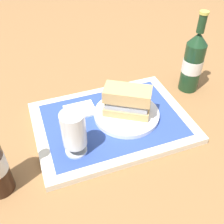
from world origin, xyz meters
The scene contains 8 objects.
ground_plane centered at (0.00, 0.00, 0.00)m, with size 3.00×3.00×0.00m, color olive.
tray centered at (0.00, 0.00, 0.01)m, with size 0.44×0.32×0.02m, color beige.
placemat centered at (0.00, 0.00, 0.02)m, with size 0.38×0.27×0.00m, color #2D4793.
plate centered at (-0.05, 0.00, 0.03)m, with size 0.19×0.19×0.01m, color white.
sandwich centered at (-0.04, 0.00, 0.08)m, with size 0.14×0.12×0.08m.
beer_glass centered at (0.13, 0.08, 0.09)m, with size 0.06×0.06×0.12m.
napkin_folded centered at (0.08, -0.07, 0.02)m, with size 0.09×0.07×0.01m, color white.
second_bottle centered at (-0.31, -0.08, 0.10)m, with size 0.07×0.07×0.27m.
Camera 1 is at (0.20, 0.53, 0.55)m, focal length 43.01 mm.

